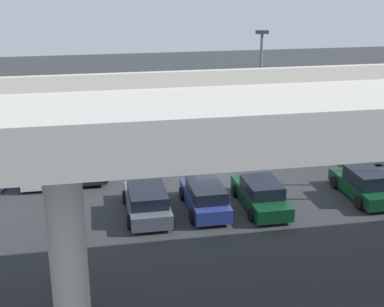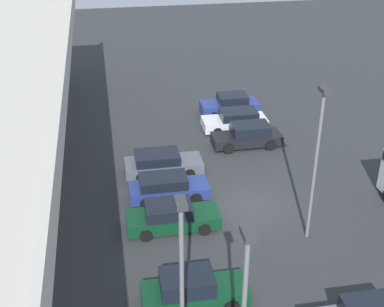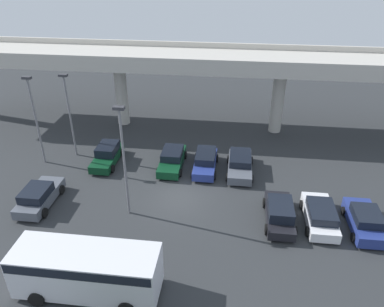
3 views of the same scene
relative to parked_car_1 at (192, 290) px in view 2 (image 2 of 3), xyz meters
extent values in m
plane|color=#2D3033|center=(6.90, -4.43, -0.73)|extent=(99.92, 99.92, 0.00)
cube|color=#BCB7AD|center=(6.90, 4.94, 6.86)|extent=(46.63, 0.30, 0.55)
cylinder|color=#BCB7AD|center=(14.67, 8.07, 2.48)|extent=(1.20, 1.20, 6.41)
cylinder|color=#BCB7AD|center=(30.21, 8.07, 2.48)|extent=(1.20, 1.20, 6.41)
cube|color=#0C381E|center=(0.00, -0.11, -0.22)|extent=(1.70, 4.53, 0.65)
cube|color=black|center=(0.00, 0.22, 0.48)|extent=(1.56, 2.26, 0.74)
cylinder|color=black|center=(0.87, -1.51, -0.39)|extent=(0.22, 0.67, 0.67)
cylinder|color=black|center=(-0.87, -1.51, -0.39)|extent=(0.22, 0.67, 0.67)
cylinder|color=black|center=(0.87, 1.30, -0.39)|extent=(0.22, 0.67, 0.67)
cube|color=#0C381E|center=(5.60, 0.02, -0.22)|extent=(1.78, 4.81, 0.66)
cube|color=black|center=(5.60, 0.24, 0.41)|extent=(1.64, 2.36, 0.61)
cylinder|color=black|center=(6.52, -1.47, -0.41)|extent=(0.22, 0.63, 0.63)
cylinder|color=black|center=(4.69, -1.47, -0.41)|extent=(0.22, 0.63, 0.63)
cylinder|color=black|center=(6.52, 1.51, -0.41)|extent=(0.22, 0.63, 0.63)
cylinder|color=black|center=(4.69, 1.51, -0.41)|extent=(0.22, 0.63, 0.63)
cube|color=navy|center=(8.42, -0.16, -0.20)|extent=(1.72, 4.45, 0.67)
cube|color=black|center=(8.42, 0.16, 0.42)|extent=(1.59, 2.64, 0.58)
cylinder|color=black|center=(9.30, -1.54, -0.38)|extent=(0.22, 0.69, 0.69)
cylinder|color=black|center=(7.53, -1.54, -0.38)|extent=(0.22, 0.69, 0.69)
cylinder|color=black|center=(9.30, 1.22, -0.38)|extent=(0.22, 0.69, 0.69)
cylinder|color=black|center=(7.53, 1.22, -0.38)|extent=(0.22, 0.69, 0.69)
cube|color=#515660|center=(11.28, -0.22, -0.21)|extent=(1.89, 4.68, 0.67)
cube|color=black|center=(11.28, 0.16, 0.41)|extent=(1.74, 2.65, 0.57)
cylinder|color=black|center=(12.25, -1.67, -0.40)|extent=(0.22, 0.66, 0.66)
cylinder|color=black|center=(10.31, -1.67, -0.40)|extent=(0.22, 0.66, 0.66)
cylinder|color=black|center=(12.25, 1.23, -0.40)|extent=(0.22, 0.66, 0.66)
cylinder|color=black|center=(10.31, 1.23, -0.40)|extent=(0.22, 0.66, 0.66)
cube|color=black|center=(13.98, -6.15, -0.21)|extent=(1.74, 4.61, 0.64)
cube|color=black|center=(13.98, -6.40, 0.47)|extent=(1.60, 2.47, 0.72)
cylinder|color=black|center=(13.09, -4.72, -0.37)|extent=(0.22, 0.72, 0.72)
cylinder|color=black|center=(14.88, -4.72, -0.37)|extent=(0.22, 0.72, 0.72)
cylinder|color=black|center=(13.09, -7.58, -0.37)|extent=(0.22, 0.72, 0.72)
cylinder|color=black|center=(14.88, -7.58, -0.37)|extent=(0.22, 0.72, 0.72)
cube|color=silver|center=(16.66, -5.99, -0.21)|extent=(1.85, 4.56, 0.68)
cube|color=black|center=(16.66, -6.27, 0.41)|extent=(1.70, 2.59, 0.58)
cylinder|color=black|center=(15.71, -4.57, -0.41)|extent=(0.22, 0.64, 0.64)
cylinder|color=black|center=(17.61, -4.57, -0.41)|extent=(0.22, 0.64, 0.64)
cylinder|color=black|center=(15.71, -7.40, -0.41)|extent=(0.22, 0.64, 0.64)
cylinder|color=black|center=(17.61, -7.40, -0.41)|extent=(0.22, 0.64, 0.64)
cube|color=navy|center=(19.44, -6.28, -0.18)|extent=(1.82, 4.34, 0.76)
cube|color=black|center=(19.44, -6.52, 0.50)|extent=(1.68, 2.17, 0.59)
cylinder|color=black|center=(18.51, -4.94, -0.42)|extent=(0.22, 0.61, 0.61)
cylinder|color=black|center=(20.38, -4.94, -0.42)|extent=(0.22, 0.61, 0.61)
cylinder|color=black|center=(18.51, -7.62, -0.42)|extent=(0.22, 0.61, 0.61)
cylinder|color=black|center=(20.38, -7.62, -0.42)|extent=(0.22, 0.61, 0.61)
cylinder|color=slate|center=(3.67, -6.55, 3.17)|extent=(0.16, 0.16, 7.80)
cube|color=#333338|center=(3.67, -6.55, 7.17)|extent=(0.70, 0.35, 0.20)
cube|color=#333338|center=(-5.41, -0.62, 6.79)|extent=(0.70, 0.35, 0.20)
cylinder|color=slate|center=(-3.21, 0.93, 2.87)|extent=(0.16, 0.16, 7.20)
cube|color=#333338|center=(-3.21, 0.93, 6.57)|extent=(0.70, 0.35, 0.20)
camera|label=1|loc=(13.67, 23.54, 10.49)|focal=50.00mm
camera|label=2|loc=(-16.98, 3.00, 15.69)|focal=50.00mm
camera|label=3|loc=(10.55, -26.68, 15.78)|focal=35.00mm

